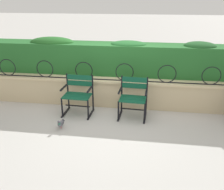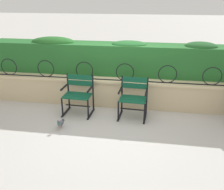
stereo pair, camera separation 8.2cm
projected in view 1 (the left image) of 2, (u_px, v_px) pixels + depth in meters
ground_plane at (112, 120)px, 5.48m from camera, size 60.00×60.00×0.00m
stone_wall at (116, 92)px, 6.07m from camera, size 6.79×0.41×0.66m
iron_arch_fence at (106, 73)px, 5.85m from camera, size 6.27×0.02×0.42m
hedge_row at (118, 57)px, 6.26m from camera, size 6.66×0.66×0.88m
park_chair_left at (78, 94)px, 5.64m from camera, size 0.66×0.54×0.87m
park_chair_right at (133, 97)px, 5.48m from camera, size 0.63×0.55×0.88m
pigeon_near_chairs at (61, 123)px, 5.09m from camera, size 0.11×0.29×0.22m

